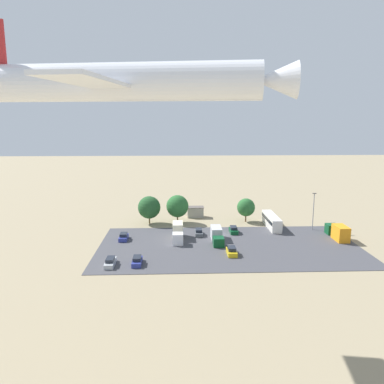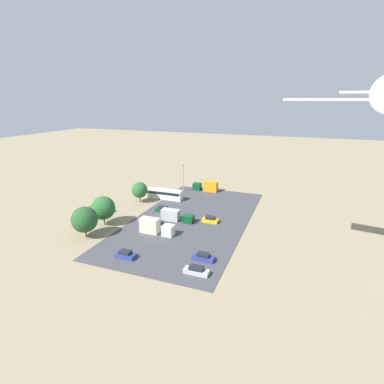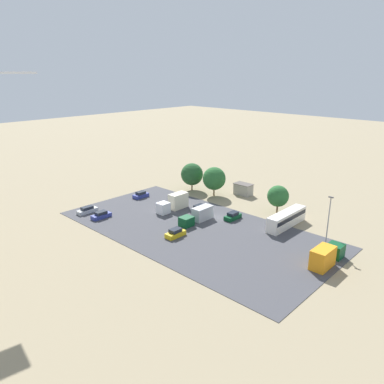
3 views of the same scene
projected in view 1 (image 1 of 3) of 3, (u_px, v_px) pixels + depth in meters
name	position (u px, v px, depth m)	size (l,w,h in m)	color
ground_plane	(224.00, 235.00, 89.93)	(400.00, 400.00, 0.00)	gray
parking_lot_surface	(229.00, 246.00, 81.63)	(56.66, 28.98, 0.08)	#424247
shed_building	(195.00, 212.00, 105.87)	(4.74, 2.92, 2.97)	#9E998E
bus	(271.00, 221.00, 95.69)	(2.47, 11.82, 3.16)	silver
parked_car_0	(110.00, 262.00, 70.76)	(1.70, 4.70, 1.48)	#ADB2B7
parked_car_1	(233.00, 230.00, 91.06)	(1.83, 4.15, 1.59)	#0C4723
parked_car_2	(137.00, 261.00, 71.30)	(1.75, 4.38, 1.52)	navy
parked_car_3	(232.00, 251.00, 76.37)	(1.86, 4.14, 1.62)	gold
parked_car_4	(199.00, 232.00, 89.27)	(1.72, 4.36, 1.53)	#4C5156
parked_car_5	(124.00, 237.00, 85.74)	(1.85, 4.05, 1.57)	navy
parked_truck_0	(178.00, 232.00, 85.86)	(2.35, 8.33, 3.58)	silver
parked_truck_1	(217.00, 235.00, 84.86)	(2.34, 8.73, 2.83)	#0C4723
parked_truck_2	(338.00, 232.00, 86.51)	(2.56, 8.63, 3.41)	#0C4723
tree_near_shed	(149.00, 207.00, 98.72)	(5.96, 5.96, 7.39)	brown
tree_apron_mid	(246.00, 207.00, 100.61)	(4.85, 4.85, 6.41)	brown
tree_apron_far	(177.00, 206.00, 99.37)	(5.91, 5.91, 7.54)	brown
light_pole_lot_centre	(313.00, 210.00, 92.88)	(0.90, 0.28, 9.34)	gray
airplane	(130.00, 82.00, 39.37)	(34.35, 28.01, 8.62)	white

